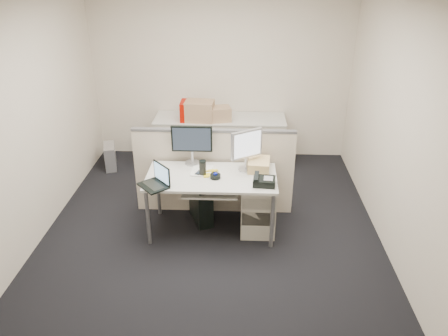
{
  "coord_description": "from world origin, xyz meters",
  "views": [
    {
      "loc": [
        0.34,
        -4.44,
        3.05
      ],
      "look_at": [
        0.14,
        0.15,
        0.76
      ],
      "focal_mm": 35.0,
      "sensor_mm": 36.0,
      "label": 1
    }
  ],
  "objects_px": {
    "desk": "(211,181)",
    "laptop": "(153,177)",
    "monitor_main": "(192,145)",
    "desk_phone": "(264,181)"
  },
  "relations": [
    {
      "from": "desk_phone",
      "to": "laptop",
      "type": "bearing_deg",
      "value": -170.27
    },
    {
      "from": "laptop",
      "to": "desk",
      "type": "bearing_deg",
      "value": 72.64
    },
    {
      "from": "monitor_main",
      "to": "desk_phone",
      "type": "xyz_separation_m",
      "value": [
        0.85,
        -0.5,
        -0.21
      ]
    },
    {
      "from": "desk",
      "to": "desk_phone",
      "type": "height_order",
      "value": "desk_phone"
    },
    {
      "from": "desk",
      "to": "laptop",
      "type": "distance_m",
      "value": 0.71
    },
    {
      "from": "monitor_main",
      "to": "desk_phone",
      "type": "height_order",
      "value": "monitor_main"
    },
    {
      "from": "laptop",
      "to": "desk_phone",
      "type": "height_order",
      "value": "laptop"
    },
    {
      "from": "desk",
      "to": "monitor_main",
      "type": "relative_size",
      "value": 3.07
    },
    {
      "from": "desk",
      "to": "desk_phone",
      "type": "distance_m",
      "value": 0.64
    },
    {
      "from": "desk",
      "to": "monitor_main",
      "type": "xyz_separation_m",
      "value": [
        -0.25,
        0.32,
        0.31
      ]
    }
  ]
}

